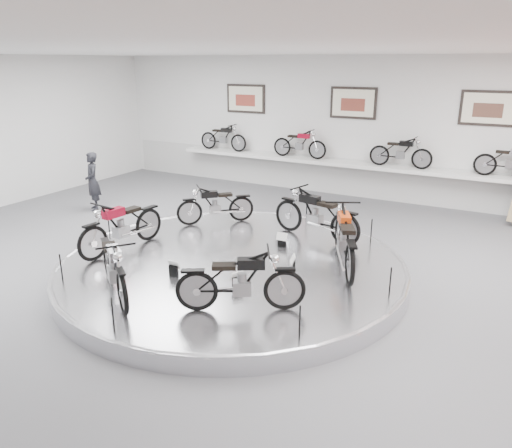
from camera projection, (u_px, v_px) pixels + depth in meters
The scene contains 21 objects.
floor at pixel (224, 281), 9.10m from camera, with size 16.00×16.00×0.00m, color #535355.
ceiling at pixel (219, 49), 7.86m from camera, with size 16.00×16.00×0.00m, color white.
wall_back at pixel (352, 128), 14.32m from camera, with size 16.00×16.00×0.00m, color silver.
dado_band at pixel (349, 177), 14.75m from camera, with size 15.68×0.04×1.10m, color #BCBCBA.
display_platform at pixel (232, 268), 9.31m from camera, with size 6.40×6.40×0.30m, color silver.
platform_rim at pixel (232, 262), 9.27m from camera, with size 6.40×6.40×0.10m, color #B2B2BA.
shelf at pixel (347, 164), 14.38m from camera, with size 11.00×0.55×0.10m, color silver.
poster_left at pixel (246, 99), 15.66m from camera, with size 1.35×0.06×0.88m, color #F0EDCD.
poster_center at pixel (353, 103), 14.07m from camera, with size 1.35×0.06×0.88m, color #F0EDCD.
poster_right at pixel (488, 108), 12.47m from camera, with size 1.35×0.06×0.88m, color #F0EDCD.
shelf_bike_a at pixel (223, 139), 16.17m from camera, with size 1.22×0.42×0.73m, color black, non-canonical shape.
shelf_bike_b at pixel (299, 146), 14.94m from camera, with size 1.22×0.42×0.73m, color maroon, non-canonical shape.
shelf_bike_c at pixel (400, 154), 13.57m from camera, with size 1.22×0.42×0.73m, color black, non-canonical shape.
shelf_bike_d at pixel (510, 163), 12.34m from camera, with size 1.22×0.42×0.73m, color silver, non-canonical shape.
bike_a at pixel (345, 238), 8.78m from camera, with size 1.87×0.66×1.10m, color #CA3E0F, non-canonical shape.
bike_b at pixel (316, 214), 10.27m from camera, with size 1.78×0.63×1.05m, color black, non-canonical shape.
bike_c at pixel (216, 204), 11.26m from camera, with size 1.50×0.53×0.88m, color black, non-canonical shape.
bike_d at pixel (122, 225), 9.63m from camera, with size 1.73×0.61×1.02m, color maroon, non-canonical shape.
bike_e at pixel (114, 266), 7.73m from camera, with size 1.68×0.59×0.99m, color silver, non-canonical shape.
bike_f at pixel (241, 281), 7.27m from camera, with size 1.63×0.57×0.96m, color black, non-canonical shape.
visitor at pixel (93, 181), 13.25m from camera, with size 0.57×0.37×1.56m, color black.
Camera 1 is at (4.51, -7.02, 3.82)m, focal length 35.00 mm.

